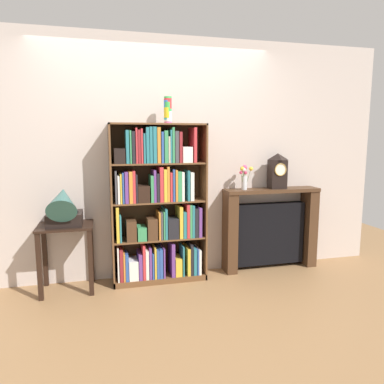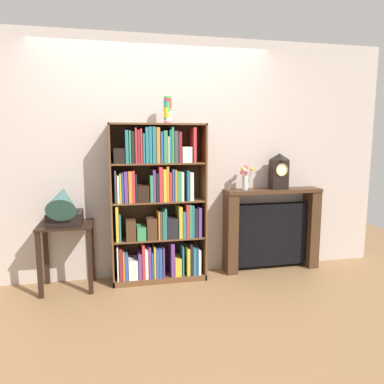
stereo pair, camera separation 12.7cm
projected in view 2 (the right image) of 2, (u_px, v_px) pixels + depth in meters
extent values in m
cube|color=#997047|center=(161.00, 283.00, 3.88)|extent=(7.97, 6.40, 0.02)
cube|color=beige|center=(173.00, 159.00, 4.00)|extent=(4.97, 0.08, 2.60)
cube|color=brown|center=(111.00, 205.00, 3.73)|extent=(0.02, 0.31, 1.68)
cube|color=brown|center=(203.00, 202.00, 3.94)|extent=(0.02, 0.31, 1.68)
cube|color=#4C311C|center=(157.00, 201.00, 3.98)|extent=(1.00, 0.01, 1.68)
cube|color=brown|center=(157.00, 124.00, 3.71)|extent=(1.00, 0.31, 0.02)
cube|color=brown|center=(160.00, 276.00, 3.96)|extent=(1.00, 0.31, 0.06)
cube|color=white|center=(118.00, 262.00, 3.80)|extent=(0.02, 0.24, 0.36)
cube|color=maroon|center=(121.00, 263.00, 3.80)|extent=(0.03, 0.21, 0.33)
cube|color=orange|center=(124.00, 264.00, 3.83)|extent=(0.02, 0.25, 0.29)
cube|color=#2D519E|center=(126.00, 265.00, 3.82)|extent=(0.03, 0.21, 0.28)
cube|color=white|center=(133.00, 268.00, 3.84)|extent=(0.09, 0.23, 0.21)
cube|color=#663884|center=(139.00, 263.00, 3.87)|extent=(0.04, 0.26, 0.28)
cube|color=#C63338|center=(143.00, 259.00, 3.86)|extent=(0.03, 0.25, 0.37)
cube|color=white|center=(146.00, 262.00, 3.87)|extent=(0.03, 0.24, 0.31)
cube|color=#663884|center=(149.00, 261.00, 3.86)|extent=(0.03, 0.21, 0.33)
cube|color=#2D519E|center=(152.00, 263.00, 3.87)|extent=(0.02, 0.21, 0.28)
cube|color=gold|center=(154.00, 260.00, 3.89)|extent=(0.02, 0.24, 0.33)
cube|color=#2D519E|center=(157.00, 261.00, 3.89)|extent=(0.03, 0.24, 0.31)
cube|color=#2D519E|center=(160.00, 261.00, 3.89)|extent=(0.03, 0.21, 0.31)
cube|color=#663884|center=(162.00, 260.00, 3.92)|extent=(0.02, 0.26, 0.32)
cube|color=#663884|center=(171.00, 257.00, 3.93)|extent=(0.04, 0.26, 0.36)
cube|color=gold|center=(177.00, 265.00, 3.95)|extent=(0.07, 0.24, 0.20)
cube|color=teal|center=(182.00, 259.00, 3.94)|extent=(0.02, 0.23, 0.32)
cube|color=gold|center=(186.00, 259.00, 3.98)|extent=(0.03, 0.26, 0.30)
cube|color=black|center=(189.00, 257.00, 3.98)|extent=(0.03, 0.26, 0.34)
cube|color=teal|center=(193.00, 259.00, 3.99)|extent=(0.03, 0.26, 0.29)
cube|color=#2D519E|center=(196.00, 259.00, 3.99)|extent=(0.02, 0.24, 0.28)
cube|color=white|center=(198.00, 259.00, 4.00)|extent=(0.03, 0.25, 0.27)
cube|color=brown|center=(159.00, 237.00, 3.89)|extent=(0.96, 0.29, 0.02)
cube|color=gold|center=(117.00, 222.00, 3.76)|extent=(0.03, 0.27, 0.36)
cube|color=teal|center=(120.00, 226.00, 3.76)|extent=(0.02, 0.26, 0.28)
cube|color=#472D1C|center=(131.00, 229.00, 3.77)|extent=(0.10, 0.21, 0.21)
cube|color=#388E56|center=(141.00, 232.00, 3.79)|extent=(0.09, 0.20, 0.14)
cube|color=#472D1C|center=(151.00, 228.00, 3.81)|extent=(0.10, 0.21, 0.23)
cube|color=orange|center=(158.00, 224.00, 3.83)|extent=(0.02, 0.23, 0.29)
cube|color=#424247|center=(160.00, 224.00, 3.84)|extent=(0.02, 0.23, 0.29)
cube|color=#388E56|center=(163.00, 224.00, 3.83)|extent=(0.02, 0.21, 0.30)
cube|color=teal|center=(164.00, 222.00, 3.86)|extent=(0.02, 0.27, 0.32)
cube|color=black|center=(172.00, 227.00, 3.86)|extent=(0.11, 0.22, 0.22)
cube|color=gold|center=(179.00, 221.00, 3.89)|extent=(0.04, 0.25, 0.34)
cube|color=teal|center=(183.00, 223.00, 3.89)|extent=(0.03, 0.24, 0.29)
cube|color=#C63338|center=(186.00, 219.00, 3.91)|extent=(0.03, 0.26, 0.36)
cube|color=#388E56|center=(188.00, 219.00, 3.91)|extent=(0.02, 0.26, 0.36)
cube|color=teal|center=(191.00, 220.00, 3.90)|extent=(0.02, 0.22, 0.35)
cube|color=black|center=(194.00, 222.00, 3.90)|extent=(0.04, 0.21, 0.31)
cube|color=#663884|center=(198.00, 221.00, 3.92)|extent=(0.03, 0.23, 0.32)
cube|color=brown|center=(158.00, 201.00, 3.83)|extent=(0.96, 0.29, 0.02)
cube|color=#424247|center=(116.00, 186.00, 3.68)|extent=(0.02, 0.23, 0.33)
cube|color=white|center=(118.00, 188.00, 3.70)|extent=(0.02, 0.25, 0.28)
cube|color=gold|center=(120.00, 187.00, 3.71)|extent=(0.02, 0.26, 0.30)
cube|color=#2D519E|center=(123.00, 187.00, 3.69)|extent=(0.02, 0.21, 0.31)
cube|color=#663884|center=(126.00, 187.00, 3.70)|extent=(0.03, 0.22, 0.32)
cube|color=orange|center=(130.00, 186.00, 3.71)|extent=(0.04, 0.22, 0.32)
cube|color=#C63338|center=(133.00, 186.00, 3.72)|extent=(0.03, 0.24, 0.33)
cube|color=black|center=(136.00, 188.00, 3.73)|extent=(0.02, 0.25, 0.29)
cube|color=black|center=(143.00, 193.00, 3.73)|extent=(0.12, 0.18, 0.17)
cube|color=#388E56|center=(151.00, 188.00, 3.75)|extent=(0.03, 0.21, 0.28)
cube|color=#663884|center=(153.00, 185.00, 3.78)|extent=(0.02, 0.26, 0.33)
cube|color=black|center=(156.00, 187.00, 3.77)|extent=(0.03, 0.23, 0.29)
cube|color=#C63338|center=(160.00, 183.00, 3.78)|extent=(0.04, 0.25, 0.36)
cube|color=gold|center=(164.00, 185.00, 3.78)|extent=(0.03, 0.21, 0.34)
cube|color=orange|center=(167.00, 183.00, 3.79)|extent=(0.02, 0.23, 0.36)
cube|color=#C63338|center=(169.00, 186.00, 3.79)|extent=(0.02, 0.21, 0.30)
cube|color=#2D519E|center=(172.00, 184.00, 3.81)|extent=(0.02, 0.24, 0.33)
cube|color=orange|center=(175.00, 185.00, 3.80)|extent=(0.02, 0.21, 0.33)
cube|color=#388E56|center=(178.00, 185.00, 3.82)|extent=(0.04, 0.23, 0.31)
cube|color=white|center=(181.00, 186.00, 3.84)|extent=(0.03, 0.25, 0.30)
cube|color=teal|center=(187.00, 185.00, 3.83)|extent=(0.02, 0.21, 0.32)
cube|color=white|center=(190.00, 185.00, 3.86)|extent=(0.04, 0.27, 0.30)
cube|color=brown|center=(158.00, 163.00, 3.77)|extent=(0.96, 0.29, 0.02)
cube|color=black|center=(119.00, 156.00, 3.63)|extent=(0.11, 0.21, 0.15)
cube|color=teal|center=(127.00, 147.00, 3.64)|extent=(0.03, 0.21, 0.33)
cube|color=#388E56|center=(130.00, 147.00, 3.66)|extent=(0.02, 0.23, 0.33)
cube|color=black|center=(133.00, 147.00, 3.65)|extent=(0.03, 0.21, 0.32)
cube|color=#C63338|center=(135.00, 146.00, 3.68)|extent=(0.02, 0.26, 0.35)
cube|color=maroon|center=(138.00, 146.00, 3.67)|extent=(0.03, 0.23, 0.33)
cube|color=#C63338|center=(141.00, 146.00, 3.68)|extent=(0.02, 0.24, 0.34)
cube|color=teal|center=(143.00, 148.00, 3.68)|extent=(0.02, 0.21, 0.30)
cube|color=teal|center=(146.00, 145.00, 3.68)|extent=(0.03, 0.22, 0.36)
cube|color=teal|center=(150.00, 145.00, 3.69)|extent=(0.03, 0.21, 0.36)
cube|color=teal|center=(153.00, 145.00, 3.70)|extent=(0.04, 0.22, 0.36)
cube|color=orange|center=(157.00, 145.00, 3.70)|extent=(0.03, 0.21, 0.36)
cube|color=#2D519E|center=(161.00, 147.00, 3.74)|extent=(0.02, 0.26, 0.31)
cube|color=#388E56|center=(164.00, 147.00, 3.73)|extent=(0.04, 0.23, 0.33)
cube|color=#B2A893|center=(167.00, 149.00, 3.74)|extent=(0.02, 0.22, 0.27)
cube|color=teal|center=(169.00, 146.00, 3.74)|extent=(0.02, 0.23, 0.33)
cube|color=#388E56|center=(171.00, 145.00, 3.74)|extent=(0.02, 0.22, 0.36)
cube|color=#424247|center=(174.00, 147.00, 3.77)|extent=(0.04, 0.27, 0.32)
cube|color=maroon|center=(179.00, 147.00, 3.75)|extent=(0.03, 0.21, 0.31)
cube|color=white|center=(185.00, 154.00, 3.79)|extent=(0.10, 0.24, 0.16)
cube|color=#C63338|center=(193.00, 145.00, 3.80)|extent=(0.03, 0.26, 0.36)
cylinder|color=pink|center=(168.00, 118.00, 3.71)|extent=(0.08, 0.08, 0.10)
cylinder|color=white|center=(168.00, 117.00, 3.70)|extent=(0.08, 0.08, 0.10)
cylinder|color=#28B2B7|center=(168.00, 115.00, 3.70)|extent=(0.08, 0.08, 0.10)
cylinder|color=yellow|center=(168.00, 113.00, 3.70)|extent=(0.08, 0.08, 0.10)
cylinder|color=pink|center=(168.00, 111.00, 3.70)|extent=(0.08, 0.08, 0.10)
cylinder|color=#28B2B7|center=(168.00, 109.00, 3.70)|extent=(0.08, 0.08, 0.10)
cylinder|color=green|center=(168.00, 107.00, 3.69)|extent=(0.08, 0.08, 0.10)
cylinder|color=blue|center=(167.00, 105.00, 3.69)|extent=(0.08, 0.08, 0.10)
cylinder|color=red|center=(168.00, 104.00, 3.69)|extent=(0.08, 0.08, 0.10)
cylinder|color=green|center=(168.00, 102.00, 3.68)|extent=(0.08, 0.08, 0.10)
cube|color=black|center=(66.00, 225.00, 3.61)|extent=(0.53, 0.42, 0.02)
cube|color=black|center=(39.00, 265.00, 3.44)|extent=(0.04, 0.04, 0.66)
cube|color=black|center=(90.00, 262.00, 3.54)|extent=(0.04, 0.04, 0.66)
cube|color=black|center=(46.00, 254.00, 3.79)|extent=(0.04, 0.04, 0.66)
cube|color=black|center=(92.00, 251.00, 3.88)|extent=(0.04, 0.04, 0.66)
cube|color=black|center=(65.00, 218.00, 3.60)|extent=(0.33, 0.31, 0.13)
cylinder|color=black|center=(65.00, 211.00, 3.59)|extent=(0.27, 0.27, 0.01)
cylinder|color=#2D605B|center=(64.00, 210.00, 3.54)|extent=(0.03, 0.03, 0.06)
cone|color=#2D605B|center=(62.00, 199.00, 3.44)|extent=(0.28, 0.41, 0.41)
cube|color=#472D1C|center=(273.00, 191.00, 4.13)|extent=(1.12, 0.24, 0.04)
cube|color=#472D1C|center=(231.00, 234.00, 4.10)|extent=(0.12, 0.22, 0.91)
cube|color=#472D1C|center=(311.00, 229.00, 4.31)|extent=(0.12, 0.22, 0.91)
cube|color=black|center=(270.00, 234.00, 4.24)|extent=(0.84, 0.12, 0.73)
cube|color=black|center=(279.00, 175.00, 4.12)|extent=(0.19, 0.14, 0.33)
pyramid|color=black|center=(279.00, 157.00, 4.09)|extent=(0.19, 0.14, 0.08)
cylinder|color=silver|center=(282.00, 170.00, 4.04)|extent=(0.13, 0.01, 0.13)
torus|color=#B79347|center=(282.00, 170.00, 4.03)|extent=(0.14, 0.01, 0.14)
cylinder|color=silver|center=(245.00, 183.00, 4.04)|extent=(0.06, 0.06, 0.16)
cylinder|color=#4C753D|center=(244.00, 179.00, 4.02)|extent=(0.02, 0.04, 0.22)
sphere|color=silver|center=(244.00, 170.00, 3.98)|extent=(0.05, 0.05, 0.05)
cylinder|color=#4C753D|center=(249.00, 179.00, 4.02)|extent=(0.05, 0.05, 0.23)
sphere|color=yellow|center=(252.00, 169.00, 3.98)|extent=(0.05, 0.05, 0.05)
cylinder|color=#4C753D|center=(243.00, 181.00, 4.02)|extent=(0.05, 0.03, 0.18)
sphere|color=#EA4275|center=(242.00, 173.00, 3.99)|extent=(0.04, 0.04, 0.04)
cylinder|color=#4C753D|center=(244.00, 179.00, 4.02)|extent=(0.05, 0.04, 0.23)
sphere|color=yellow|center=(243.00, 169.00, 3.98)|extent=(0.05, 0.05, 0.05)
cylinder|color=#4C753D|center=(245.00, 178.00, 4.04)|extent=(0.00, 0.04, 0.23)
sphere|color=orange|center=(245.00, 168.00, 4.04)|extent=(0.05, 0.05, 0.05)
cylinder|color=#4C753D|center=(246.00, 181.00, 4.03)|extent=(0.01, 0.02, 0.18)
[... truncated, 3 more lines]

